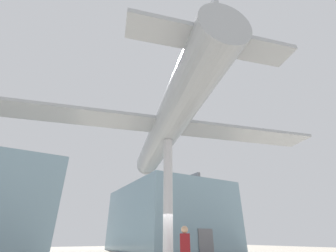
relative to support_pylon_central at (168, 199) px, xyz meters
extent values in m
cube|color=#7593A3|center=(9.86, 17.38, 0.58)|extent=(11.45, 15.42, 7.62)
cube|color=slate|center=(9.86, 17.38, 4.69)|extent=(0.36, 14.65, 0.60)
cube|color=slate|center=(9.86, 9.61, -2.08)|extent=(1.80, 0.12, 2.30)
cylinder|color=#B7B7BC|center=(0.00, 0.00, 0.00)|extent=(0.49, 0.49, 6.46)
cylinder|color=#93999E|center=(0.00, 0.00, 4.15)|extent=(5.74, 14.60, 1.84)
cube|color=#93999E|center=(0.00, 0.00, 4.15)|extent=(18.45, 6.85, 0.18)
cube|color=#93999E|center=(-1.75, -6.20, 4.29)|extent=(6.01, 2.58, 0.18)
cube|color=#93999E|center=(-1.75, -6.20, 5.14)|extent=(0.47, 1.11, 1.61)
cone|color=#93999E|center=(2.14, 7.61, 4.15)|extent=(1.82, 1.53, 1.56)
sphere|color=black|center=(2.34, 8.33, 4.15)|extent=(0.44, 0.44, 0.44)
cube|color=maroon|center=(-0.26, -1.83, -1.97)|extent=(0.46, 0.40, 0.70)
sphere|color=tan|center=(-0.26, -1.83, -1.47)|extent=(0.28, 0.28, 0.28)
camera|label=1|loc=(-5.89, -10.30, -1.78)|focal=24.00mm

